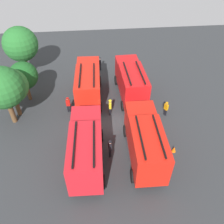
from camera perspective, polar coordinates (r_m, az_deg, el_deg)
ground_plane at (r=23.62m, az=-0.00°, el=-2.55°), size 47.83×47.83×0.00m
fire_truck_0 at (r=19.28m, az=8.06°, el=-6.77°), size 7.25×2.89×3.88m
fire_truck_1 at (r=25.76m, az=4.65°, el=7.68°), size 7.27×2.94×3.88m
fire_truck_2 at (r=18.74m, az=-6.34°, el=-8.38°), size 7.29×2.98×3.88m
fire_truck_3 at (r=25.48m, az=-5.83°, el=7.17°), size 7.30×3.00×3.88m
firefighter_0 at (r=23.89m, az=-0.47°, el=1.38°), size 0.43×0.30×1.82m
firefighter_1 at (r=24.61m, az=-10.65°, el=1.93°), size 0.30×0.43×1.82m
firefighter_2 at (r=24.51m, az=13.07°, el=0.93°), size 0.48×0.40×1.63m
firefighter_3 at (r=20.01m, az=-0.48°, el=-8.73°), size 0.45×0.30×1.83m
firefighter_4 at (r=31.34m, az=-2.94°, el=11.88°), size 0.42×0.28×1.75m
tree_0 at (r=23.34m, az=-25.17°, el=5.32°), size 3.94×3.94×6.11m
tree_1 at (r=24.34m, az=-23.61°, el=5.77°), size 3.41×3.41×5.28m
tree_2 at (r=26.41m, az=-20.80°, el=8.28°), size 2.97×2.97×4.60m
tree_3 at (r=30.50m, az=-21.48°, el=15.14°), size 4.08×4.08×6.33m
traffic_cone_0 at (r=21.59m, az=14.92°, el=-8.79°), size 0.40×0.40×0.56m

